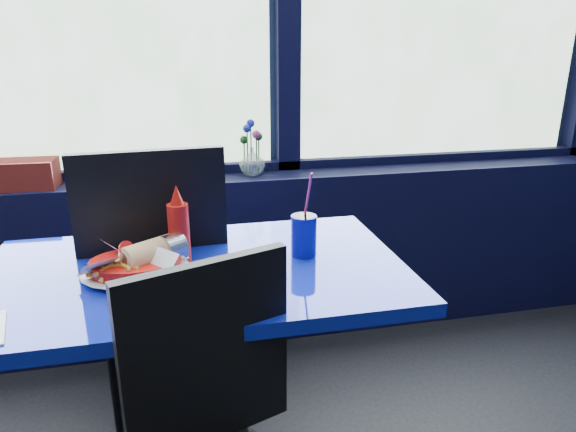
# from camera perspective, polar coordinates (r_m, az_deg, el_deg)

# --- Properties ---
(window_sill) EXTENTS (5.00, 0.26, 0.80)m
(window_sill) POSITION_cam_1_polar(r_m,az_deg,el_deg) (2.46, -17.77, -5.38)
(window_sill) COLOR black
(window_sill) RESTS_ON ground
(near_table) EXTENTS (1.20, 0.70, 0.75)m
(near_table) POSITION_cam_1_polar(r_m,az_deg,el_deg) (1.59, -9.81, -11.70)
(near_table) COLOR black
(near_table) RESTS_ON ground
(chair_near_back) EXTENTS (0.52, 0.52, 1.06)m
(chair_near_back) POSITION_cam_1_polar(r_m,az_deg,el_deg) (1.84, -13.83, -5.98)
(chair_near_back) COLOR black
(chair_near_back) RESTS_ON ground
(flower_vase) EXTENTS (0.12, 0.13, 0.25)m
(flower_vase) POSITION_cam_1_polar(r_m,az_deg,el_deg) (2.31, -4.03, 6.42)
(flower_vase) COLOR silver
(flower_vase) RESTS_ON window_sill
(food_basket) EXTENTS (0.29, 0.29, 0.10)m
(food_basket) POSITION_cam_1_polar(r_m,az_deg,el_deg) (1.49, -16.35, -5.05)
(food_basket) COLOR #B9140C
(food_basket) RESTS_ON near_table
(ketchup_bottle) EXTENTS (0.06, 0.06, 0.23)m
(ketchup_bottle) POSITION_cam_1_polar(r_m,az_deg,el_deg) (1.52, -12.03, -1.34)
(ketchup_bottle) COLOR #B9140C
(ketchup_bottle) RESTS_ON near_table
(soda_cup) EXTENTS (0.08, 0.08, 0.26)m
(soda_cup) POSITION_cam_1_polar(r_m,az_deg,el_deg) (1.55, 1.77, -2.06)
(soda_cup) COLOR #0D0F92
(soda_cup) RESTS_ON near_table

